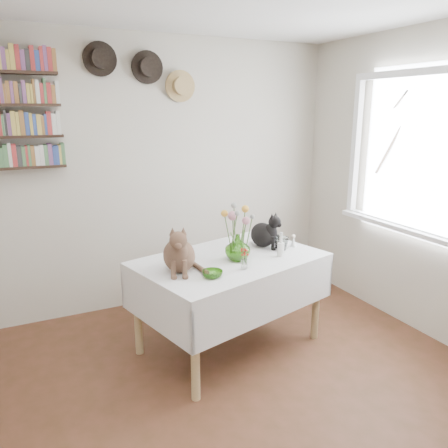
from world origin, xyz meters
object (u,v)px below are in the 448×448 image
flower_vase (238,247)px  tabby_cat (179,247)px  dining_table (230,280)px  black_cat (263,228)px

flower_vase → tabby_cat: bearing=-176.9°
dining_table → flower_vase: flower_vase is taller
dining_table → black_cat: 0.53m
tabby_cat → flower_vase: size_ratio=1.79×
dining_table → flower_vase: 0.29m
dining_table → tabby_cat: tabby_cat is taller
black_cat → flower_vase: size_ratio=1.52×
dining_table → black_cat: (0.38, 0.15, 0.34)m
tabby_cat → flower_vase: bearing=24.0°
black_cat → flower_vase: black_cat is taller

